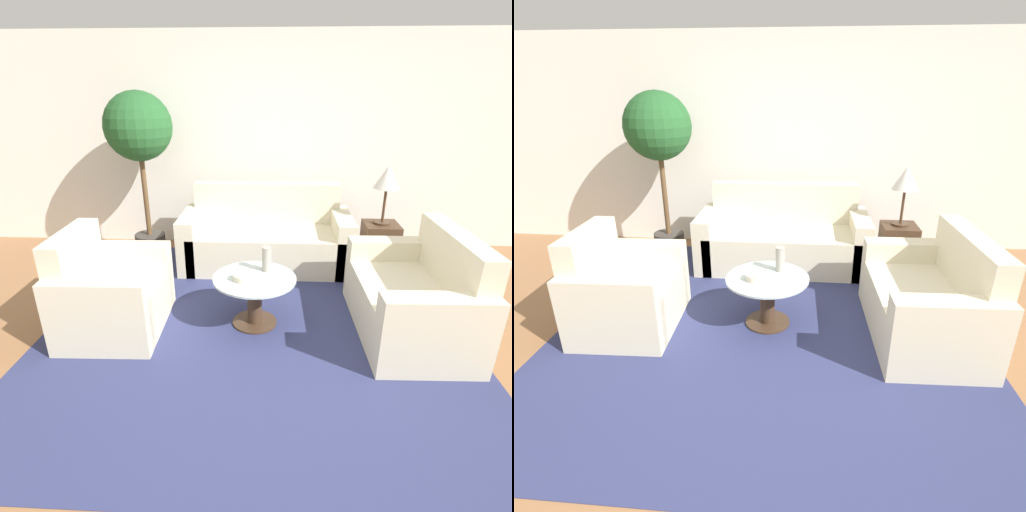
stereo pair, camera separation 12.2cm
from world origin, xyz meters
TOP-DOWN VIEW (x-y plane):
  - ground_plane at (0.00, 0.00)m, footprint 14.00×14.00m
  - wall_back at (0.00, 2.81)m, footprint 10.00×0.06m
  - rug at (-0.03, 0.70)m, footprint 3.62×3.57m
  - sofa_main at (0.03, 2.07)m, footprint 1.94×0.86m
  - armchair at (-1.29, 0.59)m, footprint 0.82×0.99m
  - loveseat at (1.35, 0.65)m, footprint 0.86×1.36m
  - coffee_table at (-0.03, 0.70)m, footprint 0.72×0.72m
  - side_table at (1.33, 1.94)m, footprint 0.38×0.38m
  - table_lamp at (1.33, 1.94)m, footprint 0.28×0.28m
  - potted_plant at (-1.42, 2.22)m, footprint 0.77×0.77m
  - vase at (0.07, 0.85)m, footprint 0.08×0.08m
  - bowl at (-0.13, 0.64)m, footprint 0.16×0.16m

SIDE VIEW (x-z plane):
  - ground_plane at x=0.00m, z-range 0.00..0.00m
  - rug at x=-0.03m, z-range 0.00..0.01m
  - side_table at x=1.33m, z-range 0.00..0.56m
  - coffee_table at x=-0.03m, z-range 0.07..0.52m
  - sofa_main at x=0.03m, z-range -0.16..0.76m
  - loveseat at x=1.35m, z-range -0.15..0.75m
  - armchair at x=-1.29m, z-range -0.14..0.74m
  - bowl at x=-0.13m, z-range 0.45..0.51m
  - vase at x=0.07m, z-range 0.45..0.68m
  - table_lamp at x=1.33m, z-range 0.73..1.38m
  - wall_back at x=0.00m, z-range 0.00..2.60m
  - potted_plant at x=-1.42m, z-range 0.47..2.42m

